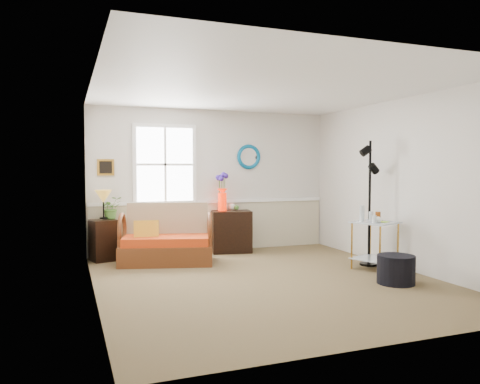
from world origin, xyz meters
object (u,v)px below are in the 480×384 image
object	(u,v)px
loveseat	(166,234)
cabinet	(231,231)
lamp_stand	(103,240)
floor_lamp	(370,203)
ottoman	(396,269)
side_table	(375,246)

from	to	relation	value
loveseat	cabinet	world-z (taller)	loveseat
lamp_stand	floor_lamp	xyz separation A→B (m)	(3.92, -1.84, 0.64)
ottoman	loveseat	bearing A→B (deg)	137.25
side_table	floor_lamp	bearing A→B (deg)	70.01
cabinet	floor_lamp	size ratio (longest dim) A/B	0.39
side_table	ottoman	world-z (taller)	side_table
cabinet	loveseat	bearing A→B (deg)	-146.05
cabinet	floor_lamp	distance (m)	2.56
side_table	cabinet	bearing A→B (deg)	126.05
lamp_stand	cabinet	world-z (taller)	cabinet
lamp_stand	ottoman	distance (m)	4.62
cabinet	floor_lamp	world-z (taller)	floor_lamp
lamp_stand	floor_lamp	distance (m)	4.38
cabinet	ottoman	size ratio (longest dim) A/B	1.53
lamp_stand	side_table	xyz separation A→B (m)	(3.81, -2.14, 0.02)
ottoman	side_table	bearing A→B (deg)	71.74
cabinet	ottoman	distance (m)	3.24
loveseat	lamp_stand	distance (m)	1.11
floor_lamp	side_table	bearing A→B (deg)	-98.69
cabinet	ottoman	xyz separation A→B (m)	(1.28, -2.97, -0.19)
loveseat	side_table	bearing A→B (deg)	-13.27
lamp_stand	floor_lamp	size ratio (longest dim) A/B	0.35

